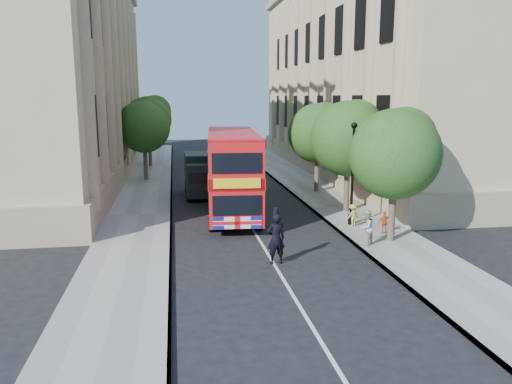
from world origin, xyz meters
name	(u,v)px	position (x,y,z in m)	size (l,w,h in m)	color
ground	(279,272)	(0.00, 0.00, 0.00)	(120.00, 120.00, 0.00)	black
pavement_right	(339,208)	(5.75, 10.00, 0.06)	(3.50, 80.00, 0.12)	gray
pavement_left	(140,215)	(-5.75, 10.00, 0.06)	(3.50, 80.00, 0.12)	gray
building_right	(380,67)	(13.80, 24.00, 9.00)	(12.00, 38.00, 18.00)	tan
building_left	(39,63)	(-13.80, 24.00, 9.00)	(12.00, 38.00, 18.00)	tan
tree_right_near	(396,149)	(5.84, 3.03, 4.25)	(4.00, 4.00, 6.08)	#473828
tree_right_mid	(349,134)	(5.84, 9.03, 4.45)	(4.20, 4.20, 6.37)	#473828
tree_right_far	(318,130)	(5.84, 15.03, 4.31)	(4.00, 4.00, 6.15)	#473828
tree_left_far	(145,124)	(-5.96, 22.03, 4.44)	(4.00, 4.00, 6.30)	#473828
tree_left_back	(149,116)	(-5.96, 30.03, 4.71)	(4.20, 4.20, 6.65)	#473828
lamp_post	(352,178)	(5.00, 6.00, 2.51)	(0.32, 0.32, 5.16)	black
double_decker_bus	(233,170)	(-0.61, 9.58, 2.51)	(3.32, 9.98, 4.53)	red
box_van	(201,176)	(-2.09, 15.17, 1.36)	(2.04, 4.87, 2.78)	black
police_constable	(276,239)	(0.08, 1.00, 1.02)	(0.74, 0.49, 2.04)	black
woman_pedestrian	(366,228)	(4.40, 2.45, 0.90)	(0.76, 0.59, 1.57)	beige
child_a	(384,222)	(5.97, 4.09, 0.65)	(0.63, 0.26, 1.07)	#C25F22
child_b	(353,215)	(4.94, 5.57, 0.69)	(0.74, 0.42, 1.14)	gold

